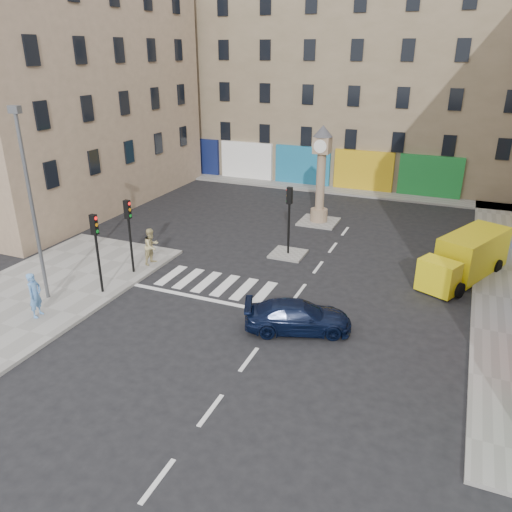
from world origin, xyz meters
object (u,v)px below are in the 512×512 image
Objects in this scene: traffic_light_left_far at (129,225)px; traffic_light_island at (289,210)px; clock_pillar at (321,169)px; yellow_van at (467,257)px; traffic_light_left_near at (96,241)px; lamp_post at (30,197)px; pedestrian_blue at (35,295)px; navy_sedan at (298,316)px; pedestrian_tan at (152,246)px.

traffic_light_island is at bearing 40.60° from traffic_light_left_far.
yellow_van is at bearing -30.71° from clock_pillar.
traffic_light_island is at bearing 51.07° from traffic_light_left_near.
traffic_light_left_near is 1.00× the size of traffic_light_left_far.
pedestrian_blue is at bearing -58.53° from lamp_post.
pedestrian_blue is (-1.00, -2.87, -1.50)m from traffic_light_left_near.
yellow_van reaches higher than navy_sedan.
traffic_light_island is 7.44m from pedestrian_tan.
pedestrian_blue is at bearing 176.21° from pedestrian_tan.
traffic_light_left_near is 0.61× the size of clock_pillar.
lamp_post is 6.65m from pedestrian_tan.
navy_sedan is at bearing -102.21° from pedestrian_tan.
traffic_light_left_far is 1.95× the size of pedestrian_tan.
yellow_van reaches higher than pedestrian_tan.
navy_sedan is at bearing -11.80° from traffic_light_left_far.
navy_sedan is 10.82m from pedestrian_blue.
navy_sedan is 9.55m from pedestrian_tan.
navy_sedan is at bearing -102.03° from yellow_van.
lamp_post reaches higher than traffic_light_left_far.
traffic_light_left_far is at bearing 174.16° from pedestrian_tan.
traffic_light_island is 12.52m from lamp_post.
traffic_light_left_far is 1.91× the size of pedestrian_blue.
lamp_post is at bearing -143.62° from traffic_light_left_near.
traffic_light_left_near is 1.00× the size of traffic_light_island.
navy_sedan is at bearing -67.91° from traffic_light_island.
pedestrian_tan is (2.20, 5.07, -3.69)m from lamp_post.
clock_pillar is at bearing -33.76° from pedestrian_blue.
lamp_post reaches higher than pedestrian_tan.
pedestrian_blue is (-16.27, -11.34, 0.04)m from yellow_van.
pedestrian_tan is at bearing -120.65° from clock_pillar.
navy_sedan is at bearing -82.15° from pedestrian_blue.
clock_pillar is 18.36m from pedestrian_blue.
traffic_light_left_near is 0.45× the size of lamp_post.
navy_sedan is 10.01m from yellow_van.
traffic_light_left_near is 0.60× the size of yellow_van.
traffic_light_left_near reaches higher than navy_sedan.
traffic_light_left_far is 16.51m from yellow_van.
traffic_light_left_far is 4.77m from lamp_post.
pedestrian_tan is (1.30, 6.54, -0.02)m from pedestrian_blue.
navy_sedan is (2.98, -7.34, -1.98)m from traffic_light_island.
navy_sedan is (9.28, -1.94, -2.01)m from traffic_light_left_far.
clock_pillar is at bearing 61.06° from traffic_light_left_far.
traffic_light_left_far is at bearing -118.94° from clock_pillar.
lamp_post is at bearing 78.75° from navy_sedan.
pedestrian_blue reaches higher than navy_sedan.
pedestrian_blue is (-10.28, -3.33, 0.50)m from navy_sedan.
pedestrian_tan is (0.30, 1.27, -1.52)m from traffic_light_left_far.
pedestrian_blue is at bearing 87.26° from navy_sedan.
traffic_light_left_near is 9.50m from navy_sedan.
yellow_van reaches higher than pedestrian_blue.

